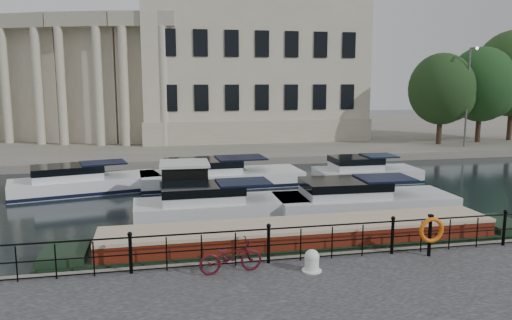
{
  "coord_description": "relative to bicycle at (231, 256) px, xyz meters",
  "views": [
    {
      "loc": [
        -3.27,
        -16.15,
        5.95
      ],
      "look_at": [
        0.5,
        2.0,
        3.0
      ],
      "focal_mm": 35.0,
      "sensor_mm": 36.0,
      "label": 1
    }
  ],
  "objects": [
    {
      "name": "narrowboat",
      "position": [
        2.79,
        2.25,
        -0.66
      ],
      "size": [
        16.82,
        2.36,
        1.61
      ],
      "rotation": [
        0.0,
        0.0,
        0.01
      ],
      "color": "black",
      "rests_on": "ground_plane"
    },
    {
      "name": "trees",
      "position": [
        27.37,
        26.04,
        4.77
      ],
      "size": [
        14.27,
        7.61,
        9.97
      ],
      "color": "black",
      "rests_on": "far_bank"
    },
    {
      "name": "far_bank",
      "position": [
        1.22,
        41.77,
        -0.75
      ],
      "size": [
        120.0,
        42.0,
        0.55
      ],
      "primitive_type": "cube",
      "color": "#6B665B",
      "rests_on": "ground_plane"
    },
    {
      "name": "railing",
      "position": [
        1.22,
        0.52,
        0.17
      ],
      "size": [
        24.14,
        0.14,
        1.22
      ],
      "color": "black",
      "rests_on": "near_quay"
    },
    {
      "name": "ground_plane",
      "position": [
        1.22,
        2.77,
        -1.03
      ],
      "size": [
        160.0,
        160.0,
        0.0
      ],
      "primitive_type": "plane",
      "color": "black",
      "rests_on": "ground"
    },
    {
      "name": "civic_building",
      "position": [
        0.23,
        37.47,
        6.01
      ],
      "size": [
        53.55,
        31.84,
        16.85
      ],
      "color": "#ADA38C",
      "rests_on": "far_bank"
    },
    {
      "name": "lamp_posts",
      "position": [
        27.22,
        23.46,
        3.77
      ],
      "size": [
        8.24,
        1.55,
        8.07
      ],
      "color": "#59595B",
      "rests_on": "far_bank"
    },
    {
      "name": "harbour_hut",
      "position": [
        -0.63,
        10.27,
        -0.08
      ],
      "size": [
        3.25,
        2.74,
        2.19
      ],
      "rotation": [
        0.0,
        0.0,
        -0.04
      ],
      "color": "#6B665B",
      "rests_on": "ground_plane"
    },
    {
      "name": "mooring_bollard",
      "position": [
        2.29,
        -0.37,
        -0.18
      ],
      "size": [
        0.57,
        0.57,
        0.64
      ],
      "color": "silver",
      "rests_on": "near_quay"
    },
    {
      "name": "life_ring_post",
      "position": [
        6.26,
        0.02,
        0.36
      ],
      "size": [
        0.82,
        0.21,
        1.33
      ],
      "color": "black",
      "rests_on": "near_quay"
    },
    {
      "name": "cabin_cruisers",
      "position": [
        2.54,
        11.62,
        -0.66
      ],
      "size": [
        23.21,
        10.63,
        1.99
      ],
      "color": "silver",
      "rests_on": "ground_plane"
    },
    {
      "name": "bicycle",
      "position": [
        0.0,
        0.0,
        0.0
      ],
      "size": [
        1.88,
        0.84,
        0.96
      ],
      "primitive_type": "imported",
      "rotation": [
        0.0,
        0.0,
        1.68
      ],
      "color": "#450C17",
      "rests_on": "near_quay"
    }
  ]
}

